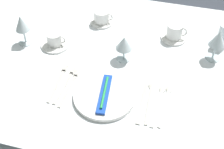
# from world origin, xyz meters

# --- Properties ---
(ground_plane) EXTENTS (6.00, 6.00, 0.00)m
(ground_plane) POSITION_xyz_m (0.00, 0.00, 0.00)
(ground_plane) COLOR #383D47
(dining_table) EXTENTS (1.80, 1.11, 0.74)m
(dining_table) POSITION_xyz_m (0.00, 0.00, 0.66)
(dining_table) COLOR white
(dining_table) RESTS_ON ground
(dinner_plate) EXTENTS (0.26, 0.26, 0.02)m
(dinner_plate) POSITION_xyz_m (-0.02, -0.24, 0.75)
(dinner_plate) COLOR white
(dinner_plate) RESTS_ON dining_table
(toothbrush_package) EXTENTS (0.06, 0.21, 0.02)m
(toothbrush_package) POSITION_xyz_m (-0.02, -0.24, 0.77)
(toothbrush_package) COLOR blue
(toothbrush_package) RESTS_ON dinner_plate
(fork_outer) EXTENTS (0.02, 0.22, 0.00)m
(fork_outer) POSITION_xyz_m (-0.18, -0.22, 0.74)
(fork_outer) COLOR beige
(fork_outer) RESTS_ON dining_table
(fork_inner) EXTENTS (0.03, 0.22, 0.00)m
(fork_inner) POSITION_xyz_m (-0.20, -0.21, 0.74)
(fork_inner) COLOR beige
(fork_inner) RESTS_ON dining_table
(fork_salad) EXTENTS (0.03, 0.23, 0.00)m
(fork_salad) POSITION_xyz_m (-0.23, -0.20, 0.74)
(fork_salad) COLOR beige
(fork_salad) RESTS_ON dining_table
(dinner_knife) EXTENTS (0.02, 0.22, 0.00)m
(dinner_knife) POSITION_xyz_m (0.14, -0.24, 0.74)
(dinner_knife) COLOR beige
(dinner_knife) RESTS_ON dining_table
(spoon_soup) EXTENTS (0.03, 0.23, 0.01)m
(spoon_soup) POSITION_xyz_m (0.17, -0.20, 0.74)
(spoon_soup) COLOR beige
(spoon_soup) RESTS_ON dining_table
(spoon_dessert) EXTENTS (0.03, 0.23, 0.01)m
(spoon_dessert) POSITION_xyz_m (0.21, -0.20, 0.74)
(spoon_dessert) COLOR beige
(spoon_dessert) RESTS_ON dining_table
(spoon_tea) EXTENTS (0.03, 0.23, 0.01)m
(spoon_tea) POSITION_xyz_m (0.23, -0.19, 0.74)
(spoon_tea) COLOR beige
(spoon_tea) RESTS_ON dining_table
(saucer_left) EXTENTS (0.13, 0.13, 0.01)m
(saucer_left) POSITION_xyz_m (0.21, 0.23, 0.74)
(saucer_left) COLOR white
(saucer_left) RESTS_ON dining_table
(coffee_cup_left) EXTENTS (0.10, 0.08, 0.07)m
(coffee_cup_left) POSITION_xyz_m (0.21, 0.23, 0.79)
(coffee_cup_left) COLOR white
(coffee_cup_left) RESTS_ON saucer_left
(saucer_right) EXTENTS (0.14, 0.14, 0.01)m
(saucer_right) POSITION_xyz_m (-0.34, 0.02, 0.74)
(saucer_right) COLOR white
(saucer_right) RESTS_ON dining_table
(coffee_cup_right) EXTENTS (0.09, 0.07, 0.06)m
(coffee_cup_right) POSITION_xyz_m (-0.34, 0.02, 0.78)
(coffee_cup_right) COLOR white
(coffee_cup_right) RESTS_ON saucer_right
(saucer_far) EXTENTS (0.12, 0.12, 0.01)m
(saucer_far) POSITION_xyz_m (-0.17, 0.26, 0.74)
(saucer_far) COLOR white
(saucer_far) RESTS_ON dining_table
(coffee_cup_far) EXTENTS (0.10, 0.08, 0.06)m
(coffee_cup_far) POSITION_xyz_m (-0.17, 0.26, 0.78)
(coffee_cup_far) COLOR white
(coffee_cup_far) RESTS_ON saucer_far
(wine_glass_centre) EXTENTS (0.07, 0.07, 0.16)m
(wine_glass_centre) POSITION_xyz_m (0.41, 0.12, 0.85)
(wine_glass_centre) COLOR silver
(wine_glass_centre) RESTS_ON dining_table
(wine_glass_left) EXTENTS (0.07, 0.07, 0.16)m
(wine_glass_left) POSITION_xyz_m (-0.49, 0.01, 0.85)
(wine_glass_left) COLOR silver
(wine_glass_left) RESTS_ON dining_table
(wine_glass_right) EXTENTS (0.08, 0.08, 0.13)m
(wine_glass_right) POSITION_xyz_m (0.01, 0.01, 0.83)
(wine_glass_right) COLOR silver
(wine_glass_right) RESTS_ON dining_table
(drink_tumbler) EXTENTS (0.06, 0.06, 0.12)m
(drink_tumbler) POSITION_xyz_m (0.45, 0.24, 0.79)
(drink_tumbler) COLOR silver
(drink_tumbler) RESTS_ON dining_table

